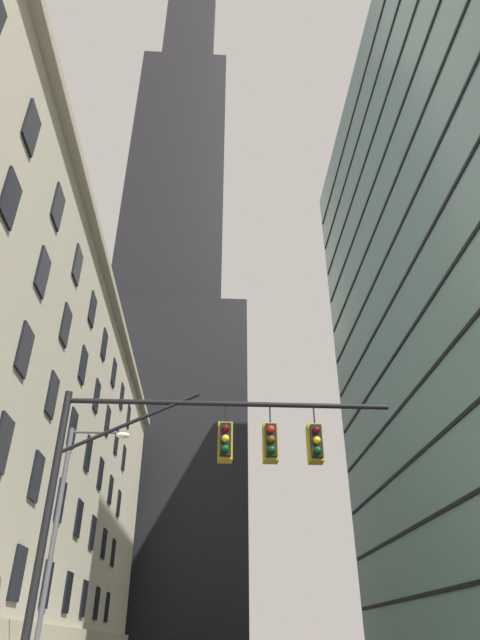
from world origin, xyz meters
TOP-DOWN VIEW (x-y plane):
  - dark_skyscraper at (-11.02, 75.09)m, footprint 26.58×26.58m
  - traffic_signal_mast at (-2.71, 5.71)m, footprint 9.11×0.63m
  - street_lamppost at (-7.91, 12.65)m, footprint 2.41×0.32m

SIDE VIEW (x-z plane):
  - street_lamppost at x=-7.91m, z-range 0.91..9.49m
  - traffic_signal_mast at x=-2.71m, z-range 1.81..9.04m
  - dark_skyscraper at x=-11.02m, z-range -47.69..183.80m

